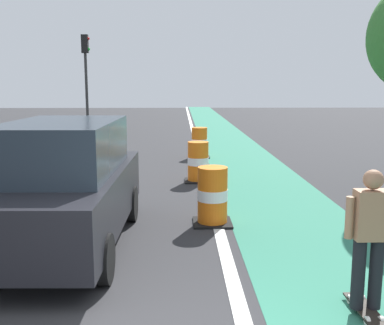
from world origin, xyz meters
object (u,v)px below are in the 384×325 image
at_px(skateboarder_on_lane, 369,238).
at_px(traffic_light_corner, 86,67).
at_px(traffic_barrel_mid, 198,162).
at_px(traffic_barrel_back, 199,143).
at_px(parked_suv_nearest, 65,184).
at_px(traffic_barrel_front, 213,196).

bearing_deg(skateboarder_on_lane, traffic_light_corner, 110.01).
xyz_separation_m(traffic_barrel_mid, traffic_barrel_back, (0.20, 4.21, 0.00)).
bearing_deg(parked_suv_nearest, traffic_barrel_mid, 65.42).
distance_m(skateboarder_on_lane, traffic_barrel_back, 11.72).
relative_size(skateboarder_on_lane, traffic_barrel_back, 1.55).
height_order(parked_suv_nearest, traffic_barrel_front, parked_suv_nearest).
bearing_deg(traffic_barrel_mid, traffic_light_corner, 114.52).
relative_size(parked_suv_nearest, traffic_barrel_mid, 4.25).
relative_size(skateboarder_on_lane, traffic_barrel_front, 1.55).
height_order(skateboarder_on_lane, parked_suv_nearest, parked_suv_nearest).
height_order(traffic_barrel_back, traffic_light_corner, traffic_light_corner).
bearing_deg(traffic_barrel_front, traffic_barrel_mid, 91.86).
bearing_deg(traffic_barrel_mid, parked_suv_nearest, -114.58).
distance_m(traffic_barrel_back, traffic_light_corner, 9.63).
relative_size(traffic_barrel_back, traffic_light_corner, 0.21).
height_order(skateboarder_on_lane, traffic_light_corner, traffic_light_corner).
bearing_deg(parked_suv_nearest, traffic_light_corner, 100.08).
distance_m(parked_suv_nearest, traffic_barrel_front, 2.76).
bearing_deg(traffic_barrel_front, skateboarder_on_lane, -66.85).
xyz_separation_m(traffic_barrel_front, traffic_light_corner, (-5.40, 15.44, 2.97)).
height_order(traffic_barrel_front, traffic_barrel_mid, same).
distance_m(traffic_barrel_front, traffic_barrel_back, 8.09).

